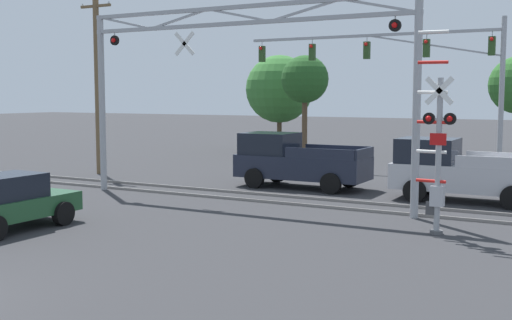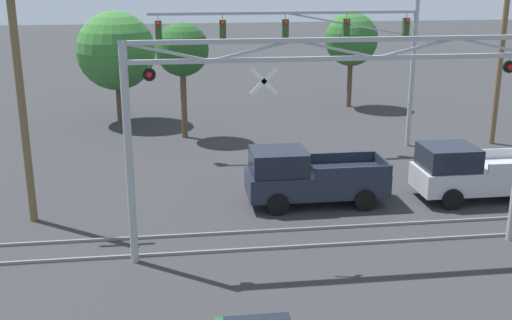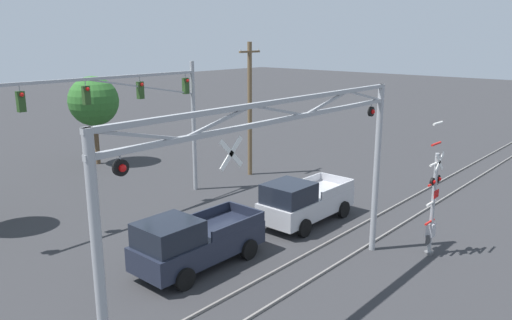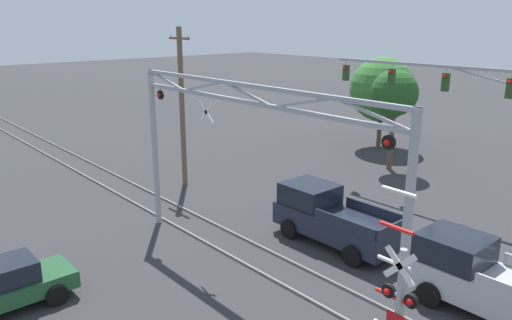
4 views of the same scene
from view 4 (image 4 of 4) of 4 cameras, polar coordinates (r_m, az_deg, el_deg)
The scene contains 10 objects.
rail_track_near at distance 18.85m, azimuth -0.28°, elevation -12.32°, with size 80.00×0.08×0.10m, color gray.
rail_track_far at distance 19.71m, azimuth 2.93°, elevation -11.02°, with size 80.00×0.08×0.10m, color gray.
crossing_gantry at distance 16.99m, azimuth -1.06°, elevation 1.53°, with size 12.83×0.28×6.91m.
traffic_signal_span at distance 24.64m, azimuth 26.11°, elevation 5.73°, with size 13.14×0.39×7.39m.
pickup_truck_lead at distance 20.92m, azimuth 8.47°, elevation -6.45°, with size 5.41×2.32×2.23m.
pickup_truck_following at distance 17.53m, azimuth 24.89°, elevation -12.38°, with size 5.27×2.32×2.23m.
sedan_waiting at distance 18.12m, azimuth -26.76°, elevation -12.67°, with size 1.98×4.04×1.58m.
utility_pole_left at distance 27.34m, azimuth -8.46°, elevation 6.12°, with size 1.80×0.28×8.60m.
background_tree_beyond_span at distance 36.60m, azimuth 14.21°, elevation 7.83°, with size 4.54×4.54×6.49m.
background_tree_far_left_verge at distance 31.09m, azimuth 15.54°, elevation 7.31°, with size 2.80×2.80×6.14m.
Camera 4 is at (12.59, 2.61, 8.89)m, focal length 35.00 mm.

